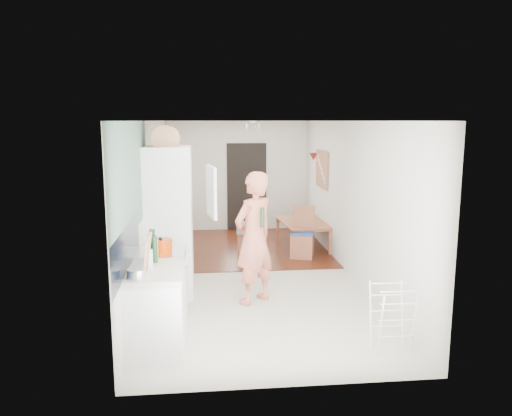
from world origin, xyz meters
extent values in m
cube|color=#B8B09E|center=(0.00, 0.00, 0.00)|extent=(3.20, 7.00, 0.01)
cube|color=#581A0F|center=(0.00, 1.85, 0.01)|extent=(3.20, 3.30, 0.01)
cube|color=slate|center=(-1.59, -2.00, 1.85)|extent=(0.02, 3.00, 1.30)
cube|color=black|center=(-1.59, -2.55, 1.15)|extent=(0.02, 1.90, 0.50)
cube|color=black|center=(0.20, 3.48, 1.00)|extent=(0.90, 0.04, 2.00)
cube|color=white|center=(-1.30, -2.55, 0.43)|extent=(0.60, 0.90, 0.86)
cube|color=beige|center=(-1.30, -2.55, 0.89)|extent=(0.62, 0.92, 0.06)
cube|color=white|center=(-1.30, -1.80, 0.44)|extent=(0.60, 0.60, 0.88)
cube|color=silver|center=(-1.30, -1.80, 0.90)|extent=(0.60, 0.60, 0.04)
cube|color=white|center=(-1.27, -0.78, 1.07)|extent=(0.66, 0.66, 2.15)
cube|color=white|center=(-0.66, -1.08, 1.55)|extent=(0.14, 0.56, 0.70)
cube|color=white|center=(-0.96, -0.78, 1.55)|extent=(0.02, 0.52, 0.66)
cube|color=tan|center=(1.58, 1.90, 1.55)|extent=(0.03, 0.90, 0.70)
cube|color=#995B40|center=(1.57, 1.90, 1.55)|extent=(0.00, 0.94, 0.74)
cone|color=maroon|center=(1.54, 2.55, 1.75)|extent=(0.18, 0.18, 0.16)
imported|color=#D56E56|center=(-0.09, -1.21, 1.08)|extent=(0.94, 0.90, 2.16)
imported|color=#995B40|center=(1.20, 1.75, 0.23)|extent=(0.82, 1.34, 0.45)
cube|color=slate|center=(0.06, 1.45, 0.49)|extent=(0.46, 0.46, 0.19)
cylinder|color=#C93100|center=(-1.29, -1.89, 1.00)|extent=(0.32, 0.32, 0.17)
cylinder|color=silver|center=(-1.45, -2.85, 0.97)|extent=(0.23, 0.23, 0.10)
cylinder|color=#173C1E|center=(0.00, -1.40, 1.24)|extent=(0.06, 0.06, 0.27)
cylinder|color=#173C1E|center=(-1.33, -2.29, 1.07)|extent=(0.08, 0.08, 0.31)
cylinder|color=#173C1E|center=(-1.38, -2.15, 1.06)|extent=(0.07, 0.07, 0.29)
cylinder|color=silver|center=(-1.36, -2.50, 1.02)|extent=(0.10, 0.10, 0.20)
cylinder|color=tan|center=(-1.33, -2.17, 1.04)|extent=(0.07, 0.07, 0.24)
cylinder|color=tan|center=(-1.40, -2.02, 1.03)|extent=(0.08, 0.08, 0.22)
camera|label=1|loc=(-0.74, -7.83, 2.50)|focal=35.00mm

